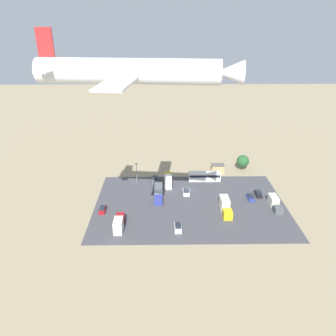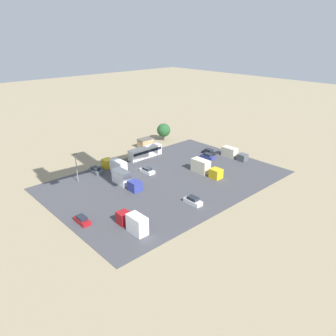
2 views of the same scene
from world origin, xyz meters
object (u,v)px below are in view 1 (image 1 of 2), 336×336
at_px(parked_car_3, 178,227).
at_px(parked_truck_4, 158,193).
at_px(parked_truck_0, 168,180).
at_px(shed_building, 218,168).
at_px(parked_car_4, 258,194).
at_px(parked_truck_3, 225,206).
at_px(parked_truck_1, 275,203).
at_px(parked_car_2, 186,192).
at_px(parked_car_5, 250,197).
at_px(parked_truck_2, 119,223).
at_px(airplane, 138,71).
at_px(parked_car_1, 155,179).
at_px(bus, 204,176).
at_px(parked_car_0, 103,209).

bearing_deg(parked_car_3, parked_truck_4, 107.31).
bearing_deg(parked_truck_0, parked_car_3, -85.06).
distance_m(shed_building, parked_car_4, 21.01).
height_order(parked_truck_0, parked_truck_3, parked_truck_3).
xyz_separation_m(parked_car_3, parked_truck_1, (-29.71, -11.43, 0.63)).
relative_size(parked_car_2, parked_truck_0, 0.48).
height_order(parked_car_5, parked_truck_2, parked_truck_2).
height_order(shed_building, airplane, airplane).
bearing_deg(parked_car_1, parked_truck_4, 96.46).
distance_m(parked_truck_4, airplane, 54.60).
height_order(parked_car_2, parked_truck_0, parked_truck_0).
bearing_deg(parked_truck_1, parked_truck_2, 13.38).
bearing_deg(bus, parked_truck_1, 46.37).
bearing_deg(parked_car_1, parked_truck_2, 72.41).
distance_m(shed_building, parked_car_2, 20.79).
distance_m(parked_car_0, parked_truck_4, 18.32).
distance_m(shed_building, parked_car_0, 46.76).
height_order(parked_car_4, parked_truck_4, parked_truck_4).
xyz_separation_m(parked_car_3, parked_car_5, (-23.57, -16.09, -0.02)).
xyz_separation_m(parked_car_2, parked_truck_3, (-10.83, 10.99, 1.04)).
bearing_deg(parked_car_5, shed_building, -70.28).
bearing_deg(parked_car_1, airplane, 88.51).
relative_size(parked_car_5, parked_truck_1, 0.52).
bearing_deg(parked_car_1, shed_building, -162.61).
xyz_separation_m(bus, parked_car_0, (32.46, 20.15, -1.06)).
xyz_separation_m(bus, parked_car_3, (10.55, 29.69, -0.99)).
relative_size(parked_car_3, parked_car_5, 1.00).
height_order(parked_car_3, parked_truck_0, parked_truck_0).
distance_m(shed_building, parked_car_3, 40.02).
height_order(bus, parked_truck_0, parked_truck_0).
relative_size(parked_car_0, parked_truck_1, 0.50).
relative_size(shed_building, parked_car_1, 1.12).
xyz_separation_m(parked_car_4, parked_car_5, (3.03, 2.23, -0.04)).
height_order(parked_car_3, parked_truck_1, parked_truck_1).
xyz_separation_m(shed_building, parked_car_3, (16.23, 36.57, -0.79)).
xyz_separation_m(parked_car_2, airplane, (11.53, 37.16, 43.15)).
height_order(parked_car_5, parked_truck_4, parked_truck_4).
distance_m(bus, parked_car_0, 38.22).
bearing_deg(airplane, parked_truck_3, 145.65).
relative_size(parked_car_1, parked_truck_0, 0.46).
xyz_separation_m(parked_car_1, parked_truck_1, (-36.53, 17.92, 0.63)).
distance_m(parked_car_2, airplane, 58.10).
distance_m(bus, parked_truck_2, 39.37).
relative_size(parked_truck_0, parked_truck_4, 0.97).
distance_m(parked_car_2, parked_car_5, 20.49).
bearing_deg(parked_truck_1, airplane, 37.00).
bearing_deg(parked_truck_0, parked_car_0, -138.95).
bearing_deg(parked_truck_2, parked_truck_3, 15.85).
relative_size(parked_truck_3, airplane, 0.26).
bearing_deg(parked_car_0, parked_car_5, 8.20).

